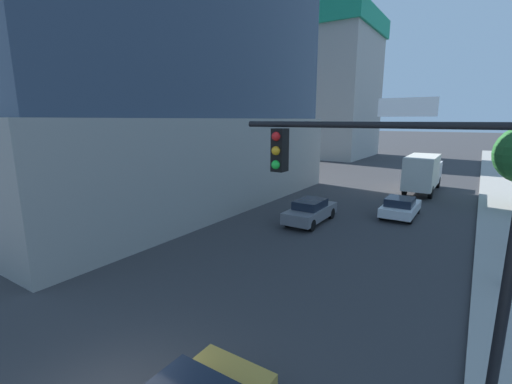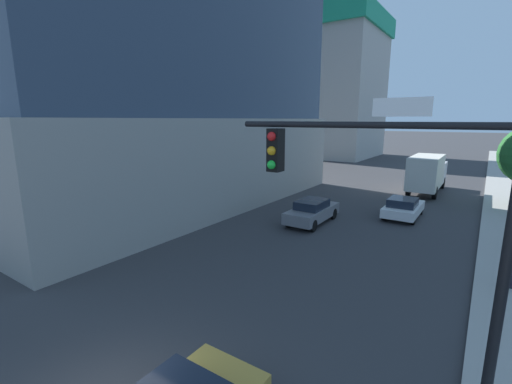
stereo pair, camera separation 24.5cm
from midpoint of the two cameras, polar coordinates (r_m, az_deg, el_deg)
name	(u,v)px [view 2 (the right image)]	position (r m, az deg, el deg)	size (l,w,h in m)	color
construction_building	(335,80)	(62.84, 13.07, 17.54)	(14.42, 16.72, 30.61)	#B2AFA8
traffic_light_pole	(394,198)	(7.66, 22.70, -0.93)	(5.81, 0.48, 6.67)	black
car_white	(403,207)	(24.42, 23.41, -2.36)	(1.93, 4.12, 1.34)	silver
car_gray	(312,211)	(21.54, 9.57, -3.15)	(1.79, 4.50, 1.45)	slate
box_truck	(427,172)	(33.22, 26.62, 2.94)	(2.26, 7.75, 3.29)	silver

